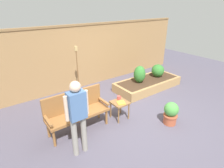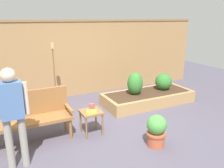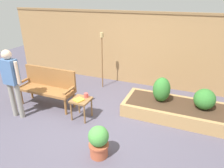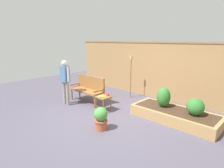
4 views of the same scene
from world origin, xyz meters
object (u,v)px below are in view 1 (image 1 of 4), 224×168
object	(u,v)px
side_table	(120,105)
shrub_near_bench	(140,74)
cup_on_table	(119,98)
potted_boxwood	(171,113)
shrub_far_corner	(158,71)
garden_bench	(76,109)
book_on_table	(121,103)
person_by_bench	(77,113)
tiki_torch	(77,63)

from	to	relation	value
side_table	shrub_near_bench	size ratio (longest dim) A/B	0.83
cup_on_table	potted_boxwood	size ratio (longest dim) A/B	0.22
potted_boxwood	shrub_far_corner	bearing A→B (deg)	48.74
garden_bench	potted_boxwood	xyz separation A→B (m)	(1.95, -1.19, -0.24)
book_on_table	cup_on_table	bearing A→B (deg)	89.80
cup_on_table	book_on_table	size ratio (longest dim) A/B	0.68
cup_on_table	shrub_far_corner	xyz separation A→B (m)	(2.43, 0.80, -0.00)
garden_bench	shrub_near_bench	distance (m)	2.74
garden_bench	shrub_near_bench	bearing A→B (deg)	13.96
side_table	person_by_bench	xyz separation A→B (m)	(-1.38, -0.48, 0.54)
garden_bench	potted_boxwood	bearing A→B (deg)	-31.44
side_table	cup_on_table	bearing A→B (deg)	62.52
side_table	tiki_torch	bearing A→B (deg)	99.20
side_table	shrub_near_bench	xyz separation A→B (m)	(1.57, 0.93, 0.19)
tiki_torch	person_by_bench	distance (m)	2.48
book_on_table	side_table	bearing A→B (deg)	99.48
shrub_far_corner	person_by_bench	bearing A→B (deg)	-160.01
cup_on_table	shrub_near_bench	xyz separation A→B (m)	(1.51, 0.80, 0.06)
cup_on_table	book_on_table	distance (m)	0.21
potted_boxwood	shrub_near_bench	bearing A→B (deg)	69.10
person_by_bench	book_on_table	bearing A→B (deg)	16.85
cup_on_table	tiki_torch	world-z (taller)	tiki_torch
cup_on_table	shrub_far_corner	size ratio (longest dim) A/B	0.28
shrub_far_corner	person_by_bench	size ratio (longest dim) A/B	0.29
cup_on_table	person_by_bench	bearing A→B (deg)	-157.29
cup_on_table	potted_boxwood	xyz separation A→B (m)	(0.80, -1.05, -0.22)
book_on_table	potted_boxwood	xyz separation A→B (m)	(0.88, -0.86, -0.19)
side_table	shrub_near_bench	world-z (taller)	shrub_near_bench
shrub_near_bench	shrub_far_corner	world-z (taller)	shrub_near_bench
shrub_near_bench	person_by_bench	bearing A→B (deg)	-154.51
potted_boxwood	shrub_far_corner	xyz separation A→B (m)	(1.62, 1.85, 0.22)
garden_bench	side_table	size ratio (longest dim) A/B	3.00
potted_boxwood	shrub_near_bench	world-z (taller)	shrub_near_bench
cup_on_table	book_on_table	bearing A→B (deg)	-112.73
side_table	potted_boxwood	size ratio (longest dim) A/B	0.82
shrub_near_bench	cup_on_table	bearing A→B (deg)	-151.96
garden_bench	side_table	world-z (taller)	garden_bench
garden_bench	shrub_near_bench	world-z (taller)	garden_bench
cup_on_table	shrub_far_corner	world-z (taller)	shrub_far_corner
tiki_torch	person_by_bench	bearing A→B (deg)	-116.56
garden_bench	tiki_torch	bearing A→B (deg)	61.22
cup_on_table	tiki_torch	bearing A→B (deg)	102.12
side_table	shrub_far_corner	size ratio (longest dim) A/B	1.07
book_on_table	shrub_near_bench	size ratio (longest dim) A/B	0.33
cup_on_table	potted_boxwood	world-z (taller)	potted_boxwood
side_table	potted_boxwood	bearing A→B (deg)	-46.80
garden_bench	potted_boxwood	distance (m)	2.30
garden_bench	person_by_bench	world-z (taller)	person_by_bench
garden_bench	shrub_far_corner	world-z (taller)	garden_bench
shrub_far_corner	person_by_bench	distance (m)	4.14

